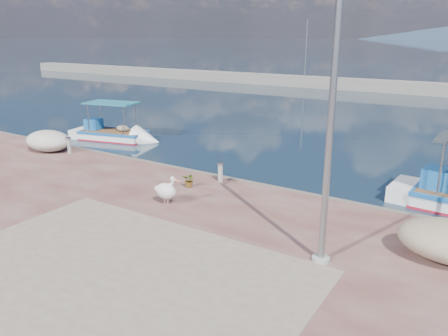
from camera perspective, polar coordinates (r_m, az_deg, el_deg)
ground at (r=13.21m, az=-9.05°, el=-9.50°), size 1400.00×1400.00×0.00m
quay_patch at (r=10.51m, az=-16.10°, el=-14.30°), size 9.00×7.00×0.01m
breakwater at (r=49.65m, az=23.50°, el=9.58°), size 120.00×2.20×7.50m
boat_left at (r=26.28m, az=-14.29°, el=4.07°), size 5.51×2.90×2.53m
pelican at (r=14.42m, az=-7.54°, el=-2.94°), size 1.03×0.55×0.99m
lamp_post at (r=10.17m, az=13.74°, el=4.89°), size 0.44×0.96×7.00m
bollard_near at (r=16.49m, az=-0.48°, el=-0.42°), size 0.25×0.25×0.75m
bollard_far at (r=21.76m, az=-19.61°, el=2.91°), size 0.25×0.25×0.76m
potted_plant at (r=15.97m, az=-4.53°, el=-1.58°), size 0.53×0.47×0.54m
net_pile_a at (r=22.56m, az=-21.99°, el=3.33°), size 2.38×1.73×0.98m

